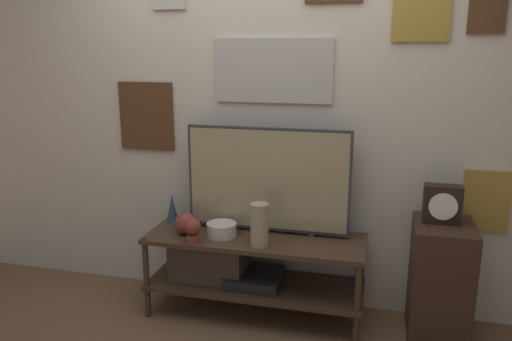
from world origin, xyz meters
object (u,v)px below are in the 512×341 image
(vase_round_glass, at_px, (186,223))
(vase_tall_ceramic, at_px, (260,225))
(television, at_px, (268,180))
(mantel_clock, at_px, (442,204))
(vase_wide_bowl, at_px, (222,230))
(decorative_bust, at_px, (193,229))
(vase_slim_bronze, at_px, (172,208))

(vase_round_glass, bearing_deg, vase_tall_ceramic, -9.01)
(television, relative_size, mantel_clock, 4.68)
(vase_wide_bowl, bearing_deg, vase_tall_ceramic, -19.77)
(vase_tall_ceramic, xyz_separation_m, decorative_bust, (-0.42, -0.05, -0.05))
(mantel_clock, bearing_deg, vase_wide_bowl, -176.14)
(television, bearing_deg, vase_slim_bronze, 176.31)
(television, bearing_deg, vase_round_glass, -162.36)
(television, xyz_separation_m, decorative_bust, (-0.42, -0.30, -0.27))
(vase_slim_bronze, height_order, vase_round_glass, vase_slim_bronze)
(vase_slim_bronze, height_order, decorative_bust, vase_slim_bronze)
(decorative_bust, bearing_deg, mantel_clock, 9.24)
(vase_tall_ceramic, xyz_separation_m, mantel_clock, (1.08, 0.19, 0.16))
(vase_tall_ceramic, bearing_deg, vase_round_glass, 170.99)
(vase_wide_bowl, relative_size, vase_tall_ceramic, 0.71)
(mantel_clock, bearing_deg, vase_slim_bronze, 176.80)
(television, height_order, decorative_bust, television)
(vase_round_glass, bearing_deg, decorative_bust, -53.33)
(mantel_clock, bearing_deg, vase_tall_ceramic, -169.84)
(vase_wide_bowl, height_order, decorative_bust, decorative_bust)
(vase_round_glass, distance_m, mantel_clock, 1.62)
(vase_round_glass, distance_m, decorative_bust, 0.17)
(vase_round_glass, height_order, mantel_clock, mantel_clock)
(vase_slim_bronze, height_order, mantel_clock, mantel_clock)
(decorative_bust, relative_size, mantel_clock, 0.69)
(television, height_order, mantel_clock, television)
(mantel_clock, bearing_deg, decorative_bust, -170.76)
(vase_wide_bowl, xyz_separation_m, vase_round_glass, (-0.24, -0.02, 0.03))
(vase_slim_bronze, bearing_deg, mantel_clock, -3.20)
(television, relative_size, vase_wide_bowl, 5.54)
(vase_tall_ceramic, distance_m, decorative_bust, 0.43)
(television, height_order, vase_wide_bowl, television)
(television, xyz_separation_m, vase_wide_bowl, (-0.27, -0.15, -0.32))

